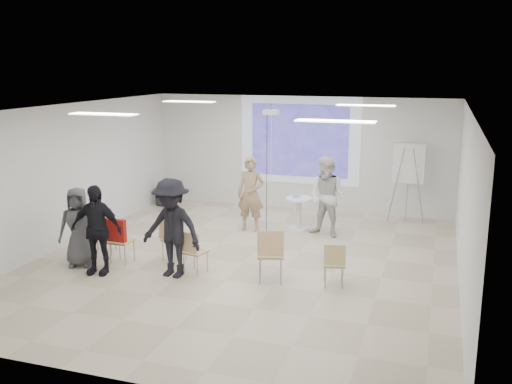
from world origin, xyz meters
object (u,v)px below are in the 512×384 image
(laptop, at_px, (175,238))
(flipchart_easel, at_px, (409,163))
(player_right, at_px, (327,193))
(audience_outer, at_px, (78,222))
(pedestal_table, at_px, (299,211))
(audience_mid, at_px, (171,222))
(player_left, at_px, (251,189))
(chair_center, at_px, (193,249))
(chair_far_left, at_px, (102,226))
(av_cart, at_px, (166,195))
(chair_right_inner, at_px, (271,251))
(chair_left_mid, at_px, (119,238))
(audience_left, at_px, (96,223))
(chair_left_inner, at_px, (171,237))
(chair_right_far, at_px, (334,261))

(laptop, xyz_separation_m, flipchart_easel, (4.18, 4.19, 1.05))
(player_right, distance_m, audience_outer, 5.36)
(player_right, xyz_separation_m, flipchart_easel, (1.64, 1.65, 0.50))
(audience_outer, xyz_separation_m, flipchart_easel, (5.78, 5.04, 0.64))
(pedestal_table, xyz_separation_m, audience_mid, (-1.47, -3.64, 0.60))
(player_left, height_order, chair_center, player_left)
(laptop, distance_m, audience_outer, 1.85)
(player_right, bearing_deg, chair_far_left, -129.90)
(audience_outer, xyz_separation_m, av_cart, (-0.61, 4.81, -0.55))
(chair_right_inner, xyz_separation_m, flipchart_easel, (2.03, 4.77, 0.92))
(player_left, distance_m, av_cart, 3.40)
(chair_left_mid, distance_m, audience_mid, 1.39)
(audience_left, bearing_deg, chair_far_left, 111.55)
(chair_right_inner, height_order, av_cart, chair_right_inner)
(chair_center, relative_size, laptop, 2.61)
(player_right, height_order, chair_left_inner, player_right)
(chair_right_far, relative_size, audience_left, 0.41)
(chair_far_left, distance_m, chair_right_far, 4.82)
(chair_center, bearing_deg, audience_left, -150.00)
(laptop, bearing_deg, audience_left, 66.46)
(player_right, height_order, av_cart, player_right)
(chair_right_inner, bearing_deg, chair_left_mid, 163.25)
(chair_far_left, distance_m, chair_left_mid, 0.76)
(chair_far_left, bearing_deg, chair_left_mid, -50.07)
(player_right, distance_m, audience_left, 5.11)
(chair_far_left, height_order, chair_left_inner, chair_far_left)
(pedestal_table, distance_m, player_left, 1.25)
(chair_right_far, relative_size, audience_mid, 0.38)
(pedestal_table, relative_size, laptop, 2.54)
(chair_left_inner, xyz_separation_m, audience_mid, (0.38, -0.73, 0.53))
(chair_far_left, height_order, chair_left_mid, chair_far_left)
(pedestal_table, height_order, audience_mid, audience_mid)
(pedestal_table, relative_size, chair_left_inner, 0.93)
(pedestal_table, distance_m, audience_mid, 3.97)
(chair_far_left, relative_size, audience_outer, 0.58)
(chair_right_inner, distance_m, audience_outer, 3.77)
(audience_outer, bearing_deg, audience_mid, -18.76)
(chair_left_inner, xyz_separation_m, audience_outer, (-1.57, -0.76, 0.36))
(audience_left, xyz_separation_m, audience_outer, (-0.56, 0.26, -0.10))
(chair_right_far, distance_m, audience_outer, 4.89)
(chair_far_left, xyz_separation_m, flipchart_easel, (5.73, 4.33, 0.91))
(chair_center, relative_size, chair_right_far, 1.02)
(chair_far_left, height_order, chair_right_inner, chair_far_left)
(audience_left, xyz_separation_m, av_cart, (-1.17, 5.07, -0.65))
(laptop, distance_m, audience_mid, 1.06)
(pedestal_table, height_order, chair_left_inner, chair_left_inner)
(chair_left_mid, relative_size, chair_right_inner, 0.88)
(chair_right_far, bearing_deg, audience_mid, 174.23)
(chair_far_left, bearing_deg, chair_right_inner, -24.60)
(audience_left, height_order, audience_outer, audience_left)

